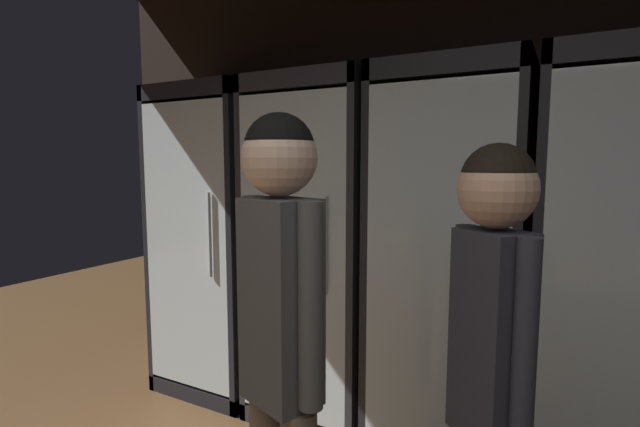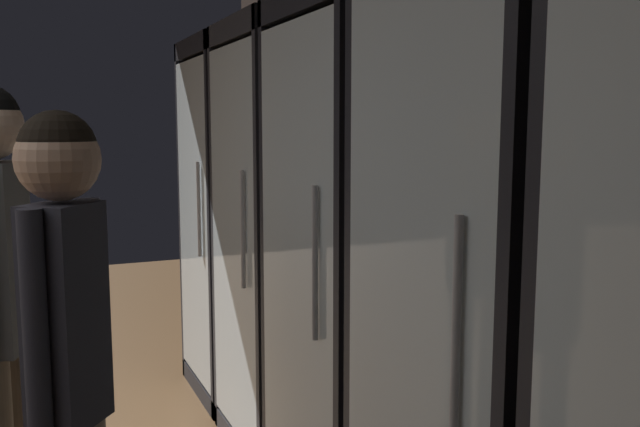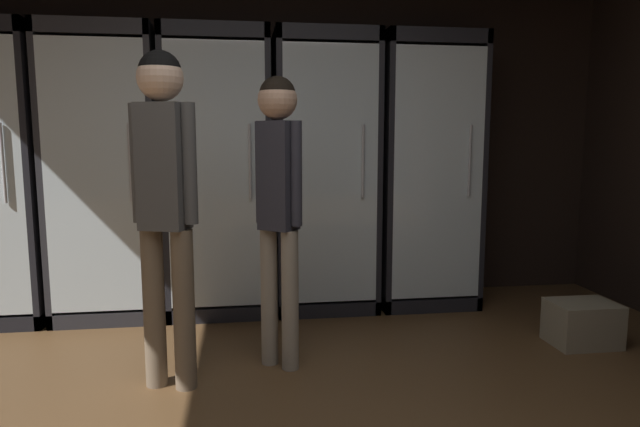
{
  "view_description": "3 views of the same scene",
  "coord_description": "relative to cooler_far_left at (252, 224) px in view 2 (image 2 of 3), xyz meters",
  "views": [
    {
      "loc": [
        0.08,
        0.33,
        1.53
      ],
      "look_at": [
        -1.01,
        2.34,
        1.27
      ],
      "focal_mm": 25.84,
      "sensor_mm": 36.0,
      "label": 1
    },
    {
      "loc": [
        1.72,
        1.53,
        1.54
      ],
      "look_at": [
        -0.17,
        2.36,
        1.27
      ],
      "focal_mm": 38.09,
      "sensor_mm": 36.0,
      "label": 2
    },
    {
      "loc": [
        -0.26,
        -1.28,
        1.25
      ],
      "look_at": [
        0.25,
        2.34,
        0.75
      ],
      "focal_mm": 30.5,
      "sensor_mm": 36.0,
      "label": 3
    }
  ],
  "objects": [
    {
      "name": "wall_back",
      "position": [
        1.97,
        0.31,
        0.42
      ],
      "size": [
        6.0,
        0.06,
        2.8
      ],
      "primitive_type": "cube",
      "color": "black",
      "rests_on": "ground"
    },
    {
      "name": "cooler_far_left",
      "position": [
        0.0,
        0.0,
        0.0
      ],
      "size": [
        0.73,
        0.63,
        2.01
      ],
      "color": "black",
      "rests_on": "ground"
    },
    {
      "name": "cooler_left",
      "position": [
        0.77,
        -0.0,
        0.0
      ],
      "size": [
        0.73,
        0.63,
        2.01
      ],
      "color": "#2B2B30",
      "rests_on": "ground"
    },
    {
      "name": "cooler_center",
      "position": [
        1.53,
        -0.0,
        0.01
      ],
      "size": [
        0.73,
        0.63,
        2.01
      ],
      "color": "black",
      "rests_on": "ground"
    },
    {
      "name": "cooler_right",
      "position": [
        2.3,
        0.0,
        -0.0
      ],
      "size": [
        0.73,
        0.63,
        2.01
      ],
      "color": "black",
      "rests_on": "ground"
    },
    {
      "name": "shopper_near",
      "position": [
        1.89,
        -1.11,
        0.03
      ],
      "size": [
        0.24,
        0.23,
        1.58
      ],
      "color": "gray",
      "rests_on": "ground"
    }
  ]
}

